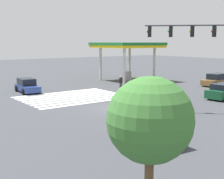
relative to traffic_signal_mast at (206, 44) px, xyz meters
name	(u,v)px	position (x,y,z in m)	size (l,w,h in m)	color
ground_plane	(112,108)	(5.17, -5.17, -5.28)	(152.61, 152.61, 0.00)	#3D3F44
crosswalk_markings	(73,97)	(5.17, -11.59, -5.27)	(10.12, 7.25, 0.01)	silver
traffic_signal_mast	(206,44)	(0.00, 0.00, 0.00)	(5.44, 5.44, 6.92)	#47474C
car_0	(145,126)	(8.72, 2.71, -4.48)	(2.36, 4.84, 1.71)	silver
car_4	(216,80)	(-13.22, -8.13, -4.55)	(4.36, 2.15, 1.53)	brown
car_5	(156,99)	(2.17, -3.04, -4.53)	(2.07, 4.70, 1.64)	black
car_6	(27,86)	(7.68, -17.23, -4.58)	(2.16, 4.23, 1.49)	navy
gas_station_canopy	(127,47)	(-7.70, -18.93, -0.53)	(7.84, 7.84, 5.33)	yellow
pedestrian	(121,82)	(-1.78, -12.81, -4.41)	(0.41, 0.40, 1.57)	#38383D
tree_corner_b	(150,121)	(14.32, 8.95, -2.05)	(2.46, 2.46, 4.48)	brown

